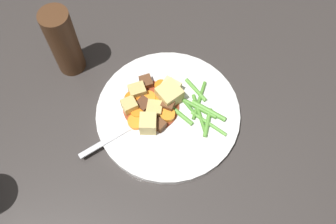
{
  "coord_description": "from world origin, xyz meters",
  "views": [
    {
      "loc": [
        -0.03,
        0.31,
        0.65
      ],
      "look_at": [
        0.0,
        0.0,
        0.01
      ],
      "focal_mm": 40.72,
      "sensor_mm": 36.0,
      "label": 1
    }
  ],
  "objects": [
    {
      "name": "meat_chunk_4",
      "position": [
        0.03,
        0.02,
        0.02
      ],
      "size": [
        0.03,
        0.02,
        0.02
      ],
      "primitive_type": "cube",
      "rotation": [
        0.0,
        0.0,
        0.4
      ],
      "color": "#56331E",
      "rests_on": "dinner_plate"
    },
    {
      "name": "potato_chunk_0",
      "position": [
        0.02,
        0.0,
        0.02
      ],
      "size": [
        0.03,
        0.03,
        0.02
      ],
      "primitive_type": "cube",
      "rotation": [
        0.0,
        0.0,
        3.08
      ],
      "color": "#DBBC6B",
      "rests_on": "dinner_plate"
    },
    {
      "name": "meat_chunk_0",
      "position": [
        0.05,
        -0.06,
        0.02
      ],
      "size": [
        0.03,
        0.03,
        0.02
      ],
      "primitive_type": "cube",
      "rotation": [
        0.0,
        0.0,
        3.57
      ],
      "color": "brown",
      "rests_on": "dinner_plate"
    },
    {
      "name": "ground_plane",
      "position": [
        0.0,
        0.0,
        0.0
      ],
      "size": [
        3.0,
        3.0,
        0.0
      ],
      "primitive_type": "plane",
      "color": "#383330"
    },
    {
      "name": "potato_chunk_5",
      "position": [
        -0.0,
        -0.03,
        0.03
      ],
      "size": [
        0.06,
        0.06,
        0.03
      ],
      "primitive_type": "cube",
      "rotation": [
        0.0,
        0.0,
        3.89
      ],
      "color": "#E5CC7A",
      "rests_on": "dinner_plate"
    },
    {
      "name": "green_bean_7",
      "position": [
        -0.06,
        -0.01,
        0.02
      ],
      "size": [
        0.07,
        0.04,
        0.01
      ],
      "primitive_type": "cylinder",
      "rotation": [
        0.0,
        1.57,
        2.69
      ],
      "color": "#599E38",
      "rests_on": "dinner_plate"
    },
    {
      "name": "carrot_slice_2",
      "position": [
        0.0,
        0.01,
        0.02
      ],
      "size": [
        0.04,
        0.04,
        0.01
      ],
      "primitive_type": "cylinder",
      "rotation": [
        0.0,
        0.0,
        1.03
      ],
      "color": "orange",
      "rests_on": "dinner_plate"
    },
    {
      "name": "potato_chunk_1",
      "position": [
        0.06,
        -0.03,
        0.03
      ],
      "size": [
        0.04,
        0.03,
        0.03
      ],
      "primitive_type": "cube",
      "rotation": [
        0.0,
        0.0,
        2.0
      ],
      "color": "#DBBC6B",
      "rests_on": "dinner_plate"
    },
    {
      "name": "potato_chunk_4",
      "position": [
        0.03,
        0.03,
        0.03
      ],
      "size": [
        0.03,
        0.03,
        0.03
      ],
      "primitive_type": "cube",
      "rotation": [
        0.0,
        0.0,
        1.64
      ],
      "color": "#E5CC7A",
      "rests_on": "dinner_plate"
    },
    {
      "name": "green_bean_6",
      "position": [
        -0.06,
        -0.03,
        0.02
      ],
      "size": [
        0.02,
        0.08,
        0.01
      ],
      "primitive_type": "cylinder",
      "rotation": [
        0.0,
        1.57,
        1.36
      ],
      "color": "#599E38",
      "rests_on": "dinner_plate"
    },
    {
      "name": "potato_chunk_3",
      "position": [
        0.07,
        0.0,
        0.03
      ],
      "size": [
        0.03,
        0.03,
        0.03
      ],
      "primitive_type": "cube",
      "rotation": [
        0.0,
        0.0,
        5.27
      ],
      "color": "#DBBC6B",
      "rests_on": "dinner_plate"
    },
    {
      "name": "green_bean_2",
      "position": [
        -0.02,
        -0.03,
        0.02
      ],
      "size": [
        0.06,
        0.06,
        0.01
      ],
      "primitive_type": "cylinder",
      "rotation": [
        0.0,
        1.57,
        2.3
      ],
      "color": "#4C8E33",
      "rests_on": "dinner_plate"
    },
    {
      "name": "carrot_slice_6",
      "position": [
        0.02,
        -0.02,
        0.02
      ],
      "size": [
        0.04,
        0.04,
        0.01
      ],
      "primitive_type": "cylinder",
      "rotation": [
        0.0,
        0.0,
        5.8
      ],
      "color": "orange",
      "rests_on": "dinner_plate"
    },
    {
      "name": "green_bean_5",
      "position": [
        -0.06,
        -0.0,
        0.02
      ],
      "size": [
        0.03,
        0.08,
        0.01
      ],
      "primitive_type": "cylinder",
      "rotation": [
        0.0,
        1.57,
        1.91
      ],
      "color": "#599E38",
      "rests_on": "dinner_plate"
    },
    {
      "name": "carrot_slice_0",
      "position": [
        0.04,
        -0.02,
        0.02
      ],
      "size": [
        0.04,
        0.04,
        0.01
      ],
      "primitive_type": "cylinder",
      "rotation": [
        0.0,
        0.0,
        2.58
      ],
      "color": "orange",
      "rests_on": "dinner_plate"
    },
    {
      "name": "meat_chunk_2",
      "position": [
        0.01,
        0.03,
        0.02
      ],
      "size": [
        0.03,
        0.03,
        0.02
      ],
      "primitive_type": "cube",
      "rotation": [
        0.0,
        0.0,
        2.54
      ],
      "color": "brown",
      "rests_on": "dinner_plate"
    },
    {
      "name": "meat_chunk_1",
      "position": [
        0.0,
        -0.01,
        0.02
      ],
      "size": [
        0.03,
        0.03,
        0.02
      ],
      "primitive_type": "cube",
      "rotation": [
        0.0,
        0.0,
        1.26
      ],
      "color": "brown",
      "rests_on": "dinner_plate"
    },
    {
      "name": "green_bean_1",
      "position": [
        -0.08,
        0.02,
        0.02
      ],
      "size": [
        0.07,
        0.05,
        0.01
      ],
      "primitive_type": "cylinder",
      "rotation": [
        0.0,
        1.57,
        2.59
      ],
      "color": "#66AD42",
      "rests_on": "dinner_plate"
    },
    {
      "name": "carrot_slice_5",
      "position": [
        0.07,
        -0.02,
        0.02
      ],
      "size": [
        0.04,
        0.04,
        0.01
      ],
      "primitive_type": "cylinder",
      "rotation": [
        0.0,
        0.0,
        4.99
      ],
      "color": "orange",
      "rests_on": "dinner_plate"
    },
    {
      "name": "meat_chunk_3",
      "position": [
        0.05,
        -0.01,
        0.02
      ],
      "size": [
        0.03,
        0.03,
        0.02
      ],
      "primitive_type": "cube",
      "rotation": [
        0.0,
        0.0,
        5.7
      ],
      "color": "#56331E",
      "rests_on": "dinner_plate"
    },
    {
      "name": "carrot_slice_3",
      "position": [
        0.06,
        0.01,
        0.02
      ],
      "size": [
        0.03,
        0.03,
        0.01
      ],
      "primitive_type": "cylinder",
      "rotation": [
        0.0,
        0.0,
        2.57
      ],
      "color": "orange",
      "rests_on": "dinner_plate"
    },
    {
      "name": "stew_sauce",
      "position": [
        0.03,
        -0.01,
        0.01
      ],
      "size": [
        0.11,
        0.11,
        0.0
      ],
      "primitive_type": "cylinder",
      "color": "#93381E",
      "rests_on": "dinner_plate"
    },
    {
      "name": "carrot_slice_1",
      "position": [
        0.02,
        -0.05,
        0.02
      ],
      "size": [
        0.03,
        0.03,
        0.01
      ],
      "primitive_type": "cylinder",
      "rotation": [
        0.0,
        0.0,
        1.17
      ],
      "color": "orange",
      "rests_on": "dinner_plate"
    },
    {
      "name": "green_bean_3",
      "position": [
        -0.07,
        -0.01,
        0.02
      ],
      "size": [
        0.07,
        0.04,
        0.01
      ],
      "primitive_type": "cylinder",
      "rotation": [
        0.0,
        1.57,
        2.67
      ],
      "color": "#66AD42",
      "rests_on": "dinner_plate"
    },
    {
      "name": "carrot_slice_4",
      "position": [
        0.06,
        0.03,
        0.02
      ],
      "size": [
        0.03,
        0.03,
        0.01
      ],
      "primitive_type": "cylinder",
      "rotation": [
        0.0,
        0.0,
        3.2
      ],
      "color": "orange",
      "rests_on": "dinner_plate"
    },
    {
      "name": "green_bean_0",
      "position": [
        -0.02,
        0.0,
        0.02
      ],
      "size": [
        0.06,
        0.05,
        0.01
      ],
      "primitive_type": "cylinder",
      "rotation": [
        0.0,
        1.57,
        2.49
      ],
      "color": "#66AD42",
      "rests_on": "dinner_plate"
    },
    {
      "name": "dinner_plate",
      "position": [
        0.0,
        0.0,
        0.01
      ],
      "size": [
        0.27,
        0.27,
        0.01
      ],
      "primitive_type": "cylinder",
      "color": "white",
      "rests_on": "ground_plane"
    },
    {
      "name": "green_bean_8",
      "position": [
        -0.07,
        0.02,
        0.02
      ],
      "size": [
        0.02,
        0.06,
        0.01
      ],
      "primitive_type": "cylinder",
      "rotation": [
        0.0,
        1.57,
        1.44
      ],
      "color": "#66AD42",
      "rests_on": "dinner_plate"
    },
    {
      "name": "green_bean_4",
      "position": [
        -0.05,
        -0.05,
        0.02
      ],
      "size": [
        0.04,
        0.05,
        0.01
      ],
      "primitive_type": "cylinder",
      "rotation": [
        0.0,
        1.57,
        2.31
      ],
      "color": "#66AD42",
      "rests_on": "dinner_plate"
    },
    {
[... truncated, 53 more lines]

